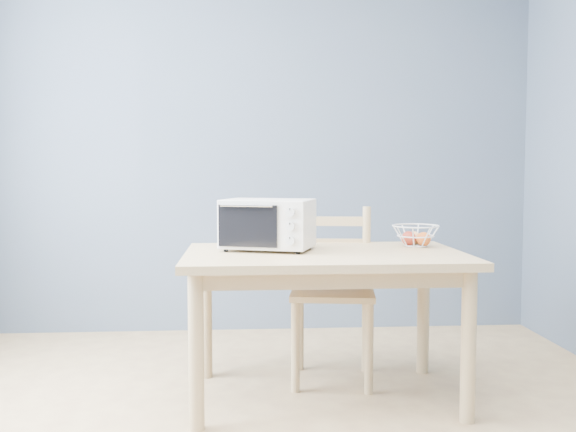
{
  "coord_description": "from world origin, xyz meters",
  "views": [
    {
      "loc": [
        -0.09,
        -2.39,
        1.16
      ],
      "look_at": [
        0.14,
        0.85,
        0.93
      ],
      "focal_mm": 40.0,
      "sensor_mm": 36.0,
      "label": 1
    }
  ],
  "objects": [
    {
      "name": "room",
      "position": [
        0.0,
        0.0,
        1.3
      ],
      "size": [
        4.01,
        4.51,
        2.61
      ],
      "color": "tan",
      "rests_on": "ground"
    },
    {
      "name": "dining_chair",
      "position": [
        0.4,
        1.1,
        0.47
      ],
      "size": [
        0.51,
        0.51,
        0.96
      ],
      "rotation": [
        0.0,
        0.0,
        -0.15
      ],
      "color": "tan",
      "rests_on": "ground"
    },
    {
      "name": "toaster_oven",
      "position": [
        0.02,
        0.91,
        0.89
      ],
      "size": [
        0.52,
        0.43,
        0.26
      ],
      "rotation": [
        0.0,
        0.0,
        -0.33
      ],
      "color": "silver",
      "rests_on": "dining_table"
    },
    {
      "name": "dining_table",
      "position": [
        0.32,
        0.8,
        0.65
      ],
      "size": [
        1.4,
        0.9,
        0.75
      ],
      "color": "tan",
      "rests_on": "ground"
    },
    {
      "name": "fruit_basket",
      "position": [
        0.84,
        1.0,
        0.81
      ],
      "size": [
        0.33,
        0.33,
        0.12
      ],
      "rotation": [
        0.0,
        0.0,
        0.39
      ],
      "color": "silver",
      "rests_on": "dining_table"
    }
  ]
}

